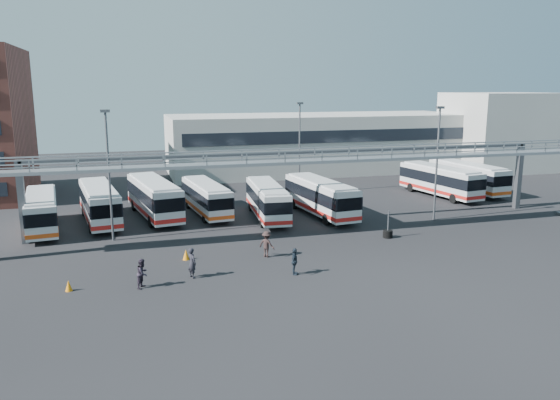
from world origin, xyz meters
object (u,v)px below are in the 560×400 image
object	(u,v)px
light_pole_left	(109,169)
pedestrian_c	(267,244)
pedestrian_a	(192,263)
pedestrian_b	(143,273)
pedestrian_d	(294,262)
bus_4	(267,199)
bus_8	(440,180)
light_pole_mid	(437,157)
bus_2	(154,197)
cone_right	(186,255)
bus_5	(320,196)
bus_3	(206,197)
light_pole_back	(300,143)
cone_left	(69,286)
bus_9	(467,176)
tire_stack	(388,233)
bus_1	(99,202)

from	to	relation	value
light_pole_left	pedestrian_c	world-z (taller)	light_pole_left
pedestrian_c	pedestrian_a	bearing A→B (deg)	73.19
pedestrian_b	pedestrian_d	bearing A→B (deg)	-62.21
bus_4	bus_8	size ratio (longest dim) A/B	0.94
light_pole_mid	bus_2	xyz separation A→B (m)	(-24.37, 8.05, -3.80)
bus_4	pedestrian_a	xyz separation A→B (m)	(-8.65, -14.13, -0.77)
bus_4	cone_right	bearing A→B (deg)	-125.37
bus_5	cone_right	xyz separation A→B (m)	(-13.69, -10.01, -1.48)
pedestrian_c	bus_3	bearing A→B (deg)	-35.08
light_pole_back	cone_right	distance (m)	26.00
light_pole_mid	light_pole_back	world-z (taller)	same
cone_left	pedestrian_a	bearing A→B (deg)	2.33
pedestrian_a	light_pole_back	bearing A→B (deg)	-56.16
light_pole_mid	bus_9	xyz separation A→B (m)	(10.73, 10.60, -3.87)
cone_left	bus_2	bearing A→B (deg)	71.11
pedestrian_a	pedestrian_b	distance (m)	3.22
pedestrian_a	tire_stack	size ratio (longest dim) A/B	0.89
light_pole_left	pedestrian_b	distance (m)	12.38
bus_3	pedestrian_d	size ratio (longest dim) A/B	5.84
pedestrian_b	bus_2	bearing A→B (deg)	24.31
light_pole_back	tire_stack	bearing A→B (deg)	-86.49
bus_9	bus_1	bearing A→B (deg)	179.65
pedestrian_a	bus_8	bearing A→B (deg)	-82.03
light_pole_mid	pedestrian_d	bearing A→B (deg)	-147.57
light_pole_back	cone_right	bearing A→B (deg)	-126.21
light_pole_back	bus_8	xyz separation A→B (m)	(14.40, -5.66, -3.88)
light_pole_left	light_pole_back	xyz separation A→B (m)	(20.00, 14.00, 0.00)
light_pole_left	light_pole_mid	xyz separation A→B (m)	(28.00, -1.00, 0.00)
bus_1	bus_8	distance (m)	35.61
light_pole_mid	pedestrian_b	world-z (taller)	light_pole_mid
bus_5	pedestrian_d	size ratio (longest dim) A/B	6.38
light_pole_left	pedestrian_c	size ratio (longest dim) A/B	5.43
light_pole_back	pedestrian_b	distance (m)	31.46
bus_1	light_pole_mid	bearing A→B (deg)	-22.10
bus_2	bus_8	xyz separation A→B (m)	(30.77, 1.29, -0.08)
light_pole_mid	bus_1	distance (m)	30.31
bus_8	cone_left	world-z (taller)	bus_8
bus_1	bus_3	size ratio (longest dim) A/B	1.10
light_pole_mid	light_pole_back	distance (m)	17.00
bus_5	cone_right	bearing A→B (deg)	-149.96
pedestrian_a	pedestrian_d	xyz separation A→B (m)	(6.40, -1.27, -0.10)
bus_4	pedestrian_a	world-z (taller)	bus_4
light_pole_back	cone_left	bearing A→B (deg)	-132.32
light_pole_left	bus_9	distance (m)	40.09
pedestrian_a	bus_4	bearing A→B (deg)	-55.87
light_pole_back	bus_2	distance (m)	18.18
light_pole_back	pedestrian_d	world-z (taller)	light_pole_back
bus_3	pedestrian_d	world-z (taller)	bus_3
bus_9	tire_stack	world-z (taller)	bus_9
light_pole_left	bus_3	world-z (taller)	light_pole_left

